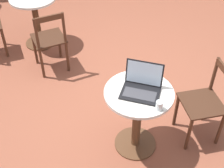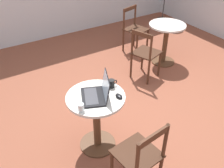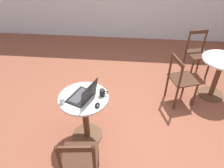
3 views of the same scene
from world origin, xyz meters
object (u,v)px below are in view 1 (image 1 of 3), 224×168
object	(u,v)px
cafe_table_mid	(35,13)
mouse	(151,75)
cafe_table_near	(138,110)
chair_near_front	(205,104)
mug	(129,72)
laptop	(141,87)
drinking_glass	(159,106)
chair_mid_left	(50,41)

from	to	relation	value
cafe_table_mid	mouse	distance (m)	2.28
cafe_table_mid	mouse	world-z (taller)	mouse
cafe_table_near	mouse	distance (m)	0.36
cafe_table_mid	chair_near_front	bearing A→B (deg)	-137.21
cafe_table_mid	mug	distance (m)	2.15
laptop	drinking_glass	distance (m)	0.27
chair_mid_left	mouse	xyz separation A→B (m)	(-1.22, -1.06, 0.32)
cafe_table_mid	laptop	world-z (taller)	laptop
laptop	mouse	distance (m)	0.24
cafe_table_near	mug	size ratio (longest dim) A/B	6.93
chair_near_front	mug	world-z (taller)	chair_near_front
mouse	cafe_table_mid	bearing A→B (deg)	34.47
laptop	mouse	xyz separation A→B (m)	(0.20, -0.13, -0.04)
mouse	drinking_glass	world-z (taller)	drinking_glass
chair_near_front	mouse	world-z (taller)	chair_near_front
mug	drinking_glass	world-z (taller)	mug
chair_mid_left	mouse	size ratio (longest dim) A/B	8.80
mug	mouse	bearing A→B (deg)	-100.01
mouse	chair_mid_left	bearing A→B (deg)	41.03
cafe_table_near	drinking_glass	distance (m)	0.39
drinking_glass	cafe_table_mid	bearing A→B (deg)	28.75
cafe_table_mid	chair_mid_left	xyz separation A→B (m)	(-0.65, -0.23, -0.07)
mug	cafe_table_mid	bearing A→B (deg)	30.49
cafe_table_mid	laptop	size ratio (longest dim) A/B	1.76
cafe_table_near	mug	distance (m)	0.38
chair_mid_left	laptop	world-z (taller)	laptop
chair_mid_left	laptop	bearing A→B (deg)	-146.61
mug	chair_near_front	bearing A→B (deg)	-101.91
laptop	mouse	world-z (taller)	laptop
cafe_table_mid	laptop	distance (m)	2.39
mouse	chair_near_front	bearing A→B (deg)	-102.59
cafe_table_mid	mouse	bearing A→B (deg)	-145.53
mouse	mug	xyz separation A→B (m)	(0.04, 0.20, 0.03)
cafe_table_near	cafe_table_mid	distance (m)	2.37
cafe_table_near	cafe_table_mid	xyz separation A→B (m)	(2.08, 1.14, 0.00)
cafe_table_near	cafe_table_mid	size ratio (longest dim) A/B	1.00
chair_near_front	drinking_glass	xyz separation A→B (m)	(-0.31, 0.58, 0.35)
mug	cafe_table_near	bearing A→B (deg)	-167.16
chair_near_front	drinking_glass	bearing A→B (deg)	118.29
cafe_table_near	chair_mid_left	world-z (taller)	chair_mid_left
chair_mid_left	drinking_glass	size ratio (longest dim) A/B	10.30
chair_near_front	mouse	xyz separation A→B (m)	(0.13, 0.56, 0.32)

